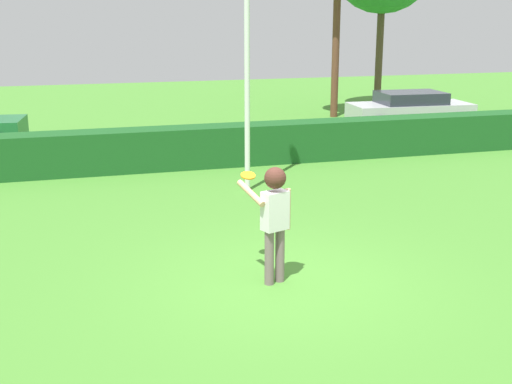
% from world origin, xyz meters
% --- Properties ---
extents(ground_plane, '(60.00, 60.00, 0.00)m').
position_xyz_m(ground_plane, '(0.00, 0.00, 0.00)').
color(ground_plane, '#488A30').
extents(person, '(0.73, 0.65, 1.78)m').
position_xyz_m(person, '(-0.17, 0.05, 1.12)').
color(person, slate).
rests_on(person, ground).
extents(frisbee, '(0.23, 0.23, 0.09)m').
position_xyz_m(frisbee, '(-0.36, 0.82, 1.49)').
color(frisbee, orange).
extents(lamppost, '(0.24, 0.24, 6.66)m').
position_xyz_m(lamppost, '(0.86, 5.30, 3.65)').
color(lamppost, silver).
rests_on(lamppost, ground).
extents(hedge_row, '(21.94, 0.90, 1.05)m').
position_xyz_m(hedge_row, '(0.00, 8.02, 0.53)').
color(hedge_row, '#1A521F').
rests_on(hedge_row, ground).
extents(parked_car_silver, '(4.29, 2.00, 1.25)m').
position_xyz_m(parked_car_silver, '(8.57, 11.94, 0.69)').
color(parked_car_silver, '#B7B7BC').
rests_on(parked_car_silver, ground).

